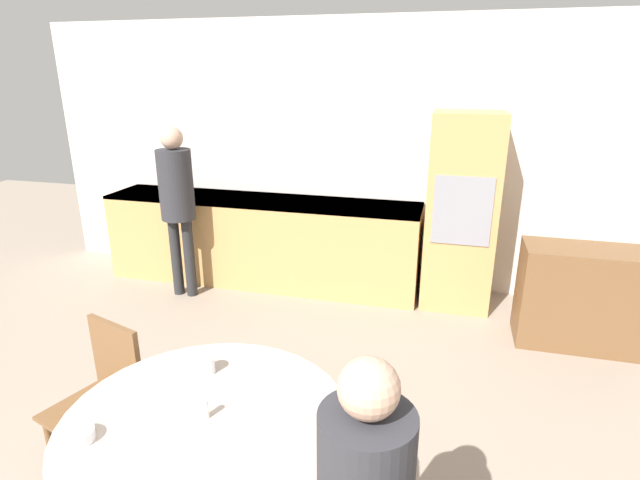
{
  "coord_description": "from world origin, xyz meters",
  "views": [
    {
      "loc": [
        0.7,
        -0.04,
        2.11
      ],
      "look_at": [
        -0.06,
        2.85,
        1.1
      ],
      "focal_mm": 28.0,
      "sensor_mm": 36.0,
      "label": 1
    }
  ],
  "objects_px": {
    "oven_unit": "(461,212)",
    "cup": "(206,365)",
    "dining_table": "(209,459)",
    "bowl_near": "(78,436)",
    "chair_far_left": "(105,393)",
    "sideboard": "(580,297)",
    "person_standing": "(177,194)"
  },
  "relations": [
    {
      "from": "oven_unit",
      "to": "bowl_near",
      "type": "height_order",
      "value": "oven_unit"
    },
    {
      "from": "sideboard",
      "to": "chair_far_left",
      "type": "xyz_separation_m",
      "value": [
        -2.77,
        -2.12,
        0.07
      ]
    },
    {
      "from": "sideboard",
      "to": "bowl_near",
      "type": "distance_m",
      "value": 3.64
    },
    {
      "from": "bowl_near",
      "to": "cup",
      "type": "bearing_deg",
      "value": 63.82
    },
    {
      "from": "sideboard",
      "to": "bowl_near",
      "type": "height_order",
      "value": "sideboard"
    },
    {
      "from": "oven_unit",
      "to": "sideboard",
      "type": "bearing_deg",
      "value": -29.54
    },
    {
      "from": "oven_unit",
      "to": "chair_far_left",
      "type": "xyz_separation_m",
      "value": [
        -1.82,
        -2.66,
        -0.41
      ]
    },
    {
      "from": "oven_unit",
      "to": "person_standing",
      "type": "bearing_deg",
      "value": -168.9
    },
    {
      "from": "dining_table",
      "to": "chair_far_left",
      "type": "distance_m",
      "value": 0.87
    },
    {
      "from": "oven_unit",
      "to": "chair_far_left",
      "type": "relative_size",
      "value": 2.09
    },
    {
      "from": "cup",
      "to": "chair_far_left",
      "type": "bearing_deg",
      "value": 175.96
    },
    {
      "from": "cup",
      "to": "sideboard",
      "type": "bearing_deg",
      "value": 45.53
    },
    {
      "from": "oven_unit",
      "to": "cup",
      "type": "distance_m",
      "value": 2.95
    },
    {
      "from": "sideboard",
      "to": "cup",
      "type": "distance_m",
      "value": 3.06
    },
    {
      "from": "sideboard",
      "to": "person_standing",
      "type": "xyz_separation_m",
      "value": [
        -3.53,
        0.04,
        0.61
      ]
    },
    {
      "from": "sideboard",
      "to": "person_standing",
      "type": "height_order",
      "value": "person_standing"
    },
    {
      "from": "oven_unit",
      "to": "dining_table",
      "type": "height_order",
      "value": "oven_unit"
    },
    {
      "from": "dining_table",
      "to": "chair_far_left",
      "type": "bearing_deg",
      "value": 156.33
    },
    {
      "from": "sideboard",
      "to": "chair_far_left",
      "type": "height_order",
      "value": "chair_far_left"
    },
    {
      "from": "oven_unit",
      "to": "bowl_near",
      "type": "xyz_separation_m",
      "value": [
        -1.44,
        -3.26,
        -0.12
      ]
    },
    {
      "from": "chair_far_left",
      "to": "oven_unit",
      "type": "bearing_deg",
      "value": 73.55
    },
    {
      "from": "dining_table",
      "to": "oven_unit",
      "type": "bearing_deg",
      "value": 71.2
    },
    {
      "from": "chair_far_left",
      "to": "person_standing",
      "type": "bearing_deg",
      "value": 127.26
    },
    {
      "from": "dining_table",
      "to": "bowl_near",
      "type": "relative_size",
      "value": 9.44
    },
    {
      "from": "bowl_near",
      "to": "sideboard",
      "type": "bearing_deg",
      "value": 48.57
    },
    {
      "from": "oven_unit",
      "to": "person_standing",
      "type": "xyz_separation_m",
      "value": [
        -2.58,
        -0.51,
        0.13
      ]
    },
    {
      "from": "dining_table",
      "to": "chair_far_left",
      "type": "xyz_separation_m",
      "value": [
        -0.79,
        0.35,
        -0.05
      ]
    },
    {
      "from": "sideboard",
      "to": "cup",
      "type": "relative_size",
      "value": 10.58
    },
    {
      "from": "dining_table",
      "to": "bowl_near",
      "type": "height_order",
      "value": "bowl_near"
    },
    {
      "from": "sideboard",
      "to": "dining_table",
      "type": "relative_size",
      "value": 0.77
    },
    {
      "from": "chair_far_left",
      "to": "bowl_near",
      "type": "xyz_separation_m",
      "value": [
        0.37,
        -0.6,
        0.29
      ]
    },
    {
      "from": "dining_table",
      "to": "person_standing",
      "type": "height_order",
      "value": "person_standing"
    }
  ]
}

